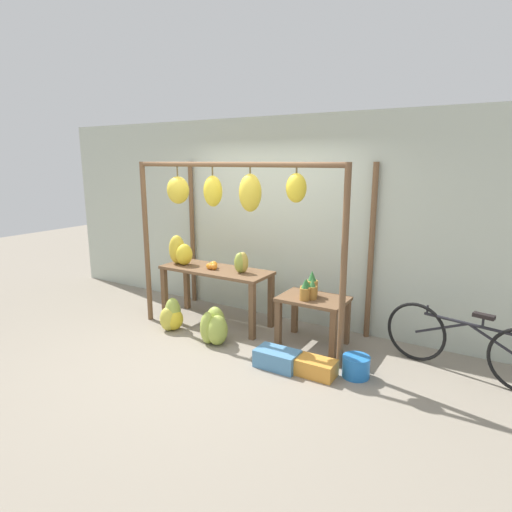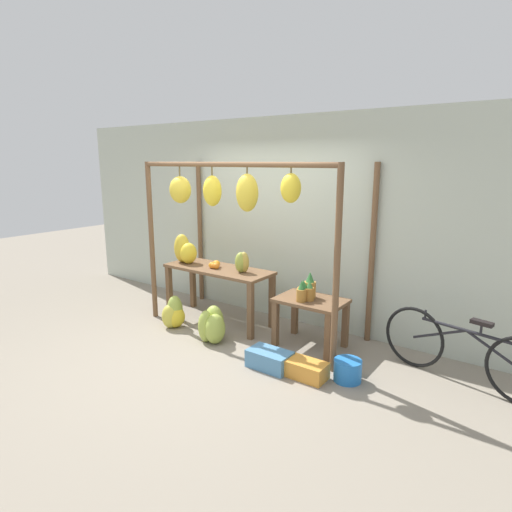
{
  "view_description": "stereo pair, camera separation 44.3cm",
  "coord_description": "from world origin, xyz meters",
  "px_view_note": "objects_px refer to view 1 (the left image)",
  "views": [
    {
      "loc": [
        2.85,
        -3.66,
        2.21
      ],
      "look_at": [
        0.11,
        0.9,
        1.03
      ],
      "focal_mm": 30.0,
      "sensor_mm": 36.0,
      "label": 1
    },
    {
      "loc": [
        3.22,
        -3.42,
        2.21
      ],
      "look_at": [
        0.11,
        0.9,
        1.03
      ],
      "focal_mm": 30.0,
      "sensor_mm": 36.0,
      "label": 2
    }
  ],
  "objects_px": {
    "orange_pile": "(213,265)",
    "banana_pile_on_table": "(180,252)",
    "banana_pile_ground_left": "(172,317)",
    "fruit_crate_purple": "(315,367)",
    "banana_pile_ground_right": "(214,327)",
    "papaya_pile": "(241,263)",
    "pineapple_cluster": "(309,289)",
    "fruit_crate_white": "(277,359)",
    "parked_bicycle": "(466,344)",
    "blue_bucket": "(356,367)"
  },
  "relations": [
    {
      "from": "banana_pile_ground_right",
      "to": "papaya_pile",
      "type": "bearing_deg",
      "value": 85.59
    },
    {
      "from": "banana_pile_ground_right",
      "to": "orange_pile",
      "type": "bearing_deg",
      "value": 127.32
    },
    {
      "from": "banana_pile_ground_left",
      "to": "parked_bicycle",
      "type": "relative_size",
      "value": 0.26
    },
    {
      "from": "pineapple_cluster",
      "to": "banana_pile_ground_left",
      "type": "xyz_separation_m",
      "value": [
        -1.75,
        -0.49,
        -0.54
      ]
    },
    {
      "from": "banana_pile_ground_left",
      "to": "fruit_crate_white",
      "type": "bearing_deg",
      "value": -7.1
    },
    {
      "from": "banana_pile_ground_right",
      "to": "fruit_crate_purple",
      "type": "xyz_separation_m",
      "value": [
        1.41,
        -0.13,
        -0.11
      ]
    },
    {
      "from": "banana_pile_on_table",
      "to": "banana_pile_ground_right",
      "type": "bearing_deg",
      "value": -28.26
    },
    {
      "from": "blue_bucket",
      "to": "papaya_pile",
      "type": "height_order",
      "value": "papaya_pile"
    },
    {
      "from": "banana_pile_ground_left",
      "to": "fruit_crate_purple",
      "type": "distance_m",
      "value": 2.15
    },
    {
      "from": "orange_pile",
      "to": "banana_pile_ground_left",
      "type": "relative_size",
      "value": 0.43
    },
    {
      "from": "banana_pile_ground_left",
      "to": "papaya_pile",
      "type": "relative_size",
      "value": 1.58
    },
    {
      "from": "fruit_crate_purple",
      "to": "banana_pile_on_table",
      "type": "bearing_deg",
      "value": 164.67
    },
    {
      "from": "blue_bucket",
      "to": "papaya_pile",
      "type": "xyz_separation_m",
      "value": [
        -1.74,
        0.5,
        0.8
      ]
    },
    {
      "from": "banana_pile_ground_left",
      "to": "banana_pile_ground_right",
      "type": "height_order",
      "value": "banana_pile_ground_left"
    },
    {
      "from": "pineapple_cluster",
      "to": "blue_bucket",
      "type": "bearing_deg",
      "value": -31.65
    },
    {
      "from": "banana_pile_on_table",
      "to": "fruit_crate_white",
      "type": "bearing_deg",
      "value": -19.68
    },
    {
      "from": "fruit_crate_white",
      "to": "parked_bicycle",
      "type": "height_order",
      "value": "parked_bicycle"
    },
    {
      "from": "blue_bucket",
      "to": "fruit_crate_purple",
      "type": "relative_size",
      "value": 0.67
    },
    {
      "from": "banana_pile_ground_left",
      "to": "fruit_crate_purple",
      "type": "bearing_deg",
      "value": -4.52
    },
    {
      "from": "banana_pile_ground_left",
      "to": "pineapple_cluster",
      "type": "bearing_deg",
      "value": 15.74
    },
    {
      "from": "fruit_crate_purple",
      "to": "banana_pile_ground_left",
      "type": "bearing_deg",
      "value": 175.48
    },
    {
      "from": "banana_pile_on_table",
      "to": "banana_pile_ground_left",
      "type": "distance_m",
      "value": 0.94
    },
    {
      "from": "banana_pile_ground_right",
      "to": "papaya_pile",
      "type": "height_order",
      "value": "papaya_pile"
    },
    {
      "from": "orange_pile",
      "to": "blue_bucket",
      "type": "relative_size",
      "value": 0.65
    },
    {
      "from": "banana_pile_ground_right",
      "to": "blue_bucket",
      "type": "xyz_separation_m",
      "value": [
        1.79,
        0.06,
        -0.09
      ]
    },
    {
      "from": "orange_pile",
      "to": "banana_pile_ground_left",
      "type": "height_order",
      "value": "orange_pile"
    },
    {
      "from": "orange_pile",
      "to": "banana_pile_on_table",
      "type": "bearing_deg",
      "value": -176.24
    },
    {
      "from": "banana_pile_ground_right",
      "to": "papaya_pile",
      "type": "distance_m",
      "value": 0.91
    },
    {
      "from": "banana_pile_on_table",
      "to": "pineapple_cluster",
      "type": "relative_size",
      "value": 1.33
    },
    {
      "from": "orange_pile",
      "to": "banana_pile_ground_right",
      "type": "distance_m",
      "value": 0.93
    },
    {
      "from": "blue_bucket",
      "to": "banana_pile_ground_right",
      "type": "bearing_deg",
      "value": -178.14
    },
    {
      "from": "fruit_crate_white",
      "to": "pineapple_cluster",
      "type": "bearing_deg",
      "value": 86.57
    },
    {
      "from": "blue_bucket",
      "to": "parked_bicycle",
      "type": "height_order",
      "value": "parked_bicycle"
    },
    {
      "from": "pineapple_cluster",
      "to": "fruit_crate_purple",
      "type": "xyz_separation_m",
      "value": [
        0.39,
        -0.66,
        -0.63
      ]
    },
    {
      "from": "pineapple_cluster",
      "to": "parked_bicycle",
      "type": "xyz_separation_m",
      "value": [
        1.73,
        0.14,
        -0.37
      ]
    },
    {
      "from": "orange_pile",
      "to": "banana_pile_ground_left",
      "type": "xyz_separation_m",
      "value": [
        -0.31,
        -0.52,
        -0.64
      ]
    },
    {
      "from": "pineapple_cluster",
      "to": "fruit_crate_purple",
      "type": "height_order",
      "value": "pineapple_cluster"
    },
    {
      "from": "pineapple_cluster",
      "to": "banana_pile_ground_right",
      "type": "height_order",
      "value": "pineapple_cluster"
    },
    {
      "from": "banana_pile_on_table",
      "to": "papaya_pile",
      "type": "bearing_deg",
      "value": 2.54
    },
    {
      "from": "banana_pile_ground_left",
      "to": "banana_pile_ground_right",
      "type": "relative_size",
      "value": 1.02
    },
    {
      "from": "orange_pile",
      "to": "banana_pile_ground_right",
      "type": "xyz_separation_m",
      "value": [
        0.42,
        -0.55,
        -0.62
      ]
    },
    {
      "from": "banana_pile_ground_right",
      "to": "parked_bicycle",
      "type": "relative_size",
      "value": 0.25
    },
    {
      "from": "fruit_crate_purple",
      "to": "pineapple_cluster",
      "type": "bearing_deg",
      "value": 120.4
    },
    {
      "from": "banana_pile_on_table",
      "to": "banana_pile_ground_right",
      "type": "height_order",
      "value": "banana_pile_on_table"
    },
    {
      "from": "blue_bucket",
      "to": "fruit_crate_white",
      "type": "bearing_deg",
      "value": -163.62
    },
    {
      "from": "banana_pile_ground_left",
      "to": "blue_bucket",
      "type": "relative_size",
      "value": 1.53
    },
    {
      "from": "orange_pile",
      "to": "banana_pile_ground_right",
      "type": "relative_size",
      "value": 0.44
    },
    {
      "from": "banana_pile_ground_left",
      "to": "papaya_pile",
      "type": "height_order",
      "value": "papaya_pile"
    },
    {
      "from": "fruit_crate_white",
      "to": "blue_bucket",
      "type": "distance_m",
      "value": 0.84
    },
    {
      "from": "orange_pile",
      "to": "papaya_pile",
      "type": "height_order",
      "value": "papaya_pile"
    }
  ]
}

